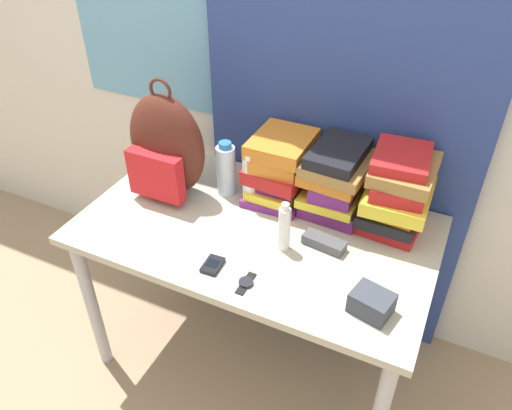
{
  "coord_description": "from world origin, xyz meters",
  "views": [
    {
      "loc": [
        0.6,
        -0.9,
        1.87
      ],
      "look_at": [
        0.0,
        0.37,
        0.83
      ],
      "focal_mm": 35.0,
      "sensor_mm": 36.0,
      "label": 1
    }
  ],
  "objects": [
    {
      "name": "book_stack_left",
      "position": [
        -0.0,
        0.59,
        0.85
      ],
      "size": [
        0.24,
        0.3,
        0.26
      ],
      "color": "#6B2370",
      "rests_on": "desk"
    },
    {
      "name": "backpack",
      "position": [
        -0.4,
        0.43,
        0.92
      ],
      "size": [
        0.32,
        0.19,
        0.47
      ],
      "color": "#512319",
      "rests_on": "desk"
    },
    {
      "name": "desk",
      "position": [
        0.0,
        0.37,
        0.64
      ],
      "size": [
        1.28,
        0.74,
        0.73
      ],
      "color": "#B7B299",
      "rests_on": "ground_plane"
    },
    {
      "name": "book_stack_center",
      "position": [
        0.22,
        0.59,
        0.86
      ],
      "size": [
        0.24,
        0.28,
        0.27
      ],
      "color": "#6B2370",
      "rests_on": "desk"
    },
    {
      "name": "curtain_blue",
      "position": [
        0.16,
        0.77,
        1.25
      ],
      "size": [
        1.09,
        0.04,
        2.5
      ],
      "color": "navy",
      "rests_on": "ground_plane"
    },
    {
      "name": "book_stack_right",
      "position": [
        0.44,
        0.59,
        0.87
      ],
      "size": [
        0.24,
        0.3,
        0.3
      ],
      "color": "red",
      "rests_on": "desk"
    },
    {
      "name": "camera_pouch",
      "position": [
        0.48,
        0.16,
        0.76
      ],
      "size": [
        0.14,
        0.12,
        0.07
      ],
      "color": "#383D47",
      "rests_on": "desk"
    },
    {
      "name": "wristwatch",
      "position": [
        0.09,
        0.1,
        0.73
      ],
      "size": [
        0.05,
        0.1,
        0.01
      ],
      "color": "black",
      "rests_on": "desk"
    },
    {
      "name": "sunglasses_case",
      "position": [
        0.26,
        0.38,
        0.74
      ],
      "size": [
        0.16,
        0.08,
        0.04
      ],
      "color": "#47474C",
      "rests_on": "desk"
    },
    {
      "name": "wall_back",
      "position": [
        -0.0,
        0.83,
        1.25
      ],
      "size": [
        6.0,
        0.06,
        2.5
      ],
      "color": "silver",
      "rests_on": "ground_plane"
    },
    {
      "name": "sports_bottle",
      "position": [
        -0.08,
        0.5,
        0.84
      ],
      "size": [
        0.07,
        0.07,
        0.25
      ],
      "color": "white",
      "rests_on": "desk"
    },
    {
      "name": "water_bottle",
      "position": [
        -0.2,
        0.52,
        0.83
      ],
      "size": [
        0.07,
        0.07,
        0.22
      ],
      "color": "silver",
      "rests_on": "desk"
    },
    {
      "name": "sunscreen_bottle",
      "position": [
        0.13,
        0.31,
        0.81
      ],
      "size": [
        0.04,
        0.04,
        0.19
      ],
      "color": "white",
      "rests_on": "desk"
    },
    {
      "name": "cell_phone",
      "position": [
        -0.04,
        0.12,
        0.73
      ],
      "size": [
        0.06,
        0.09,
        0.02
      ],
      "color": "black",
      "rests_on": "desk"
    }
  ]
}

